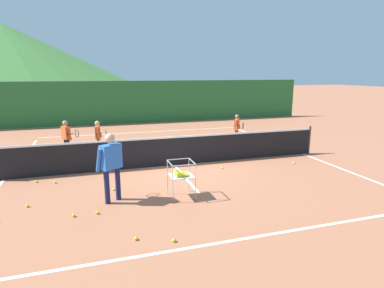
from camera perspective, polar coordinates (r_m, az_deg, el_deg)
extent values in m
plane|color=#A86647|center=(10.46, -3.28, -3.84)|extent=(120.00, 120.00, 0.00)
cube|color=white|center=(6.08, 8.75, -16.73)|extent=(10.03, 0.08, 0.01)
cube|color=white|center=(16.43, -8.57, 2.15)|extent=(10.03, 0.08, 0.01)
cube|color=white|center=(10.52, -30.97, -5.59)|extent=(0.08, 11.25, 0.01)
cube|color=white|center=(12.60, 19.44, -1.68)|extent=(0.08, 11.25, 0.01)
cube|color=white|center=(10.46, -3.28, -3.82)|extent=(0.08, 5.29, 0.01)
cylinder|color=#333338|center=(12.63, 20.50, 0.70)|extent=(0.08, 0.08, 1.05)
cube|color=black|center=(10.34, -3.31, -1.40)|extent=(10.43, 0.02, 0.92)
cube|color=white|center=(10.24, -3.35, 1.24)|extent=(10.43, 0.03, 0.06)
cylinder|color=#191E4C|center=(7.59, -15.18, -7.53)|extent=(0.12, 0.12, 0.82)
cylinder|color=#191E4C|center=(7.77, -13.30, -6.97)|extent=(0.12, 0.12, 0.82)
cube|color=blue|center=(7.48, -14.52, -2.23)|extent=(0.53, 0.46, 0.57)
sphere|color=#DBAD84|center=(7.38, -14.70, 1.03)|extent=(0.23, 0.23, 0.23)
cylinder|color=blue|center=(7.39, -16.56, -2.82)|extent=(0.19, 0.23, 0.56)
cylinder|color=blue|center=(7.68, -13.01, -2.07)|extent=(0.17, 0.19, 0.56)
torus|color=#262628|center=(7.89, -14.15, -2.07)|extent=(0.26, 0.18, 0.29)
cylinder|color=black|center=(7.70, -13.06, -2.38)|extent=(0.14, 0.20, 0.03)
cylinder|color=black|center=(12.41, -21.94, -0.54)|extent=(0.10, 0.10, 0.66)
cylinder|color=black|center=(12.19, -21.46, -0.73)|extent=(0.10, 0.10, 0.66)
cube|color=#E55926|center=(12.19, -21.92, 1.92)|extent=(0.34, 0.43, 0.46)
sphere|color=tan|center=(12.14, -22.05, 3.54)|extent=(0.18, 0.18, 0.18)
cylinder|color=#E55926|center=(12.42, -22.09, 1.96)|extent=(0.19, 0.15, 0.45)
cylinder|color=#E55926|center=(12.01, -21.33, 1.66)|extent=(0.15, 0.13, 0.45)
torus|color=#262628|center=(12.12, -20.18, 1.84)|extent=(0.16, 0.27, 0.29)
cylinder|color=black|center=(12.02, -21.23, 1.67)|extent=(0.21, 0.13, 0.03)
cylinder|color=navy|center=(12.33, -16.56, -0.29)|extent=(0.09, 0.09, 0.63)
cylinder|color=navy|center=(12.09, -16.59, -0.54)|extent=(0.09, 0.09, 0.63)
cube|color=#E55926|center=(12.10, -16.74, 2.06)|extent=(0.19, 0.38, 0.44)
sphere|color=#DBAD84|center=(12.05, -16.84, 3.62)|extent=(0.17, 0.17, 0.17)
cylinder|color=#E55926|center=(12.32, -16.44, 2.13)|extent=(0.17, 0.08, 0.43)
cylinder|color=#E55926|center=(11.89, -16.61, 1.73)|extent=(0.13, 0.07, 0.43)
torus|color=#262628|center=(11.88, -15.32, 1.83)|extent=(0.04, 0.29, 0.29)
cylinder|color=black|center=(11.89, -16.50, 1.77)|extent=(0.22, 0.04, 0.03)
cylinder|color=navy|center=(13.87, 8.14, 1.50)|extent=(0.09, 0.09, 0.62)
cylinder|color=navy|center=(13.64, 7.98, 1.32)|extent=(0.09, 0.09, 0.62)
cube|color=#E55926|center=(13.66, 8.13, 3.59)|extent=(0.35, 0.40, 0.44)
sphere|color=#996B4C|center=(13.61, 8.17, 4.96)|extent=(0.17, 0.17, 0.17)
cylinder|color=#E55926|center=(13.86, 8.48, 3.60)|extent=(0.18, 0.15, 0.43)
cylinder|color=#E55926|center=(13.45, 8.11, 3.31)|extent=(0.14, 0.13, 0.43)
torus|color=#262628|center=(13.41, 9.24, 3.28)|extent=(0.18, 0.25, 0.29)
cylinder|color=black|center=(13.45, 8.21, 3.34)|extent=(0.20, 0.15, 0.03)
cylinder|color=#B7B7BC|center=(7.90, -4.48, -6.03)|extent=(0.02, 0.02, 0.89)
cylinder|color=#B7B7BC|center=(8.03, -0.56, -5.67)|extent=(0.02, 0.02, 0.89)
cylinder|color=#B7B7BC|center=(7.38, -3.50, -7.38)|extent=(0.02, 0.02, 0.89)
cylinder|color=#B7B7BC|center=(7.53, 0.67, -6.96)|extent=(0.02, 0.02, 0.89)
cube|color=#B7B7BC|center=(7.67, -1.97, -5.75)|extent=(0.56, 0.56, 0.01)
cube|color=#B7B7BC|center=(7.83, -2.53, -2.77)|extent=(0.56, 0.02, 0.02)
cube|color=#B7B7BC|center=(7.31, -1.41, -3.89)|extent=(0.56, 0.02, 0.02)
cube|color=#B7B7BC|center=(7.50, -4.06, -3.48)|extent=(0.02, 0.56, 0.02)
cube|color=#B7B7BC|center=(7.64, 0.03, -3.14)|extent=(0.02, 0.56, 0.02)
sphere|color=yellow|center=(7.52, -2.64, -5.89)|extent=(0.07, 0.07, 0.07)
sphere|color=yellow|center=(7.57, -2.76, -5.72)|extent=(0.07, 0.07, 0.07)
sphere|color=yellow|center=(7.63, -2.89, -5.60)|extent=(0.07, 0.07, 0.07)
sphere|color=yellow|center=(7.69, -2.99, -5.46)|extent=(0.07, 0.07, 0.07)
sphere|color=yellow|center=(7.75, -3.12, -5.31)|extent=(0.07, 0.07, 0.07)
sphere|color=yellow|center=(7.52, -2.15, -5.83)|extent=(0.07, 0.07, 0.07)
sphere|color=yellow|center=(7.59, -2.29, -5.69)|extent=(0.07, 0.07, 0.07)
sphere|color=yellow|center=(7.65, -2.41, -5.55)|extent=(0.07, 0.07, 0.07)
sphere|color=yellow|center=(7.70, -2.53, -5.39)|extent=(0.07, 0.07, 0.07)
sphere|color=yellow|center=(7.76, -2.69, -5.26)|extent=(0.07, 0.07, 0.07)
sphere|color=yellow|center=(7.54, -1.71, -5.77)|extent=(0.07, 0.07, 0.07)
sphere|color=yellow|center=(7.59, -1.87, -5.66)|extent=(0.07, 0.07, 0.07)
sphere|color=yellow|center=(7.66, -1.99, -5.47)|extent=(0.07, 0.07, 0.07)
sphere|color=yellow|center=(7.72, -2.15, -5.34)|extent=(0.07, 0.07, 0.07)
sphere|color=yellow|center=(7.78, -2.27, -5.24)|extent=(0.07, 0.07, 0.07)
sphere|color=yellow|center=(7.55, -1.24, -5.76)|extent=(0.07, 0.07, 0.07)
sphere|color=yellow|center=(7.61, -1.38, -5.62)|extent=(0.07, 0.07, 0.07)
sphere|color=yellow|center=(7.67, -1.46, -5.46)|extent=(0.07, 0.07, 0.07)
sphere|color=yellow|center=(7.74, -1.66, -5.34)|extent=(0.07, 0.07, 0.07)
sphere|color=yellow|center=(7.79, -1.72, -5.21)|extent=(0.07, 0.07, 0.07)
sphere|color=yellow|center=(7.57, -0.81, -5.71)|extent=(0.07, 0.07, 0.07)
sphere|color=yellow|center=(7.64, -0.88, -5.58)|extent=(0.07, 0.07, 0.07)
sphere|color=yellow|center=(7.69, -1.05, -5.42)|extent=(0.07, 0.07, 0.07)
sphere|color=yellow|center=(7.76, -1.18, -5.26)|extent=(0.07, 0.07, 0.07)
sphere|color=yellow|center=(7.81, -1.28, -5.16)|extent=(0.07, 0.07, 0.07)
sphere|color=yellow|center=(7.49, -2.64, -5.47)|extent=(0.07, 0.07, 0.07)
sphere|color=yellow|center=(7.55, -2.81, -5.32)|extent=(0.07, 0.07, 0.07)
sphere|color=yellow|center=(7.61, -2.90, -5.22)|extent=(0.07, 0.07, 0.07)
sphere|color=yellow|center=(7.67, -3.06, -5.06)|extent=(0.07, 0.07, 0.07)
sphere|color=yellow|center=(7.73, -3.14, -4.91)|extent=(0.07, 0.07, 0.07)
sphere|color=yellow|center=(7.50, -2.18, -5.47)|extent=(0.07, 0.07, 0.07)
sphere|color=yellow|center=(7.57, -2.30, -5.28)|extent=(0.07, 0.07, 0.07)
sphere|color=yellow|center=(7.62, -2.43, -5.19)|extent=(0.07, 0.07, 0.07)
sphere|color=yellow|center=(7.69, -2.61, -5.04)|extent=(0.07, 0.07, 0.07)
sphere|color=yellow|center=(7.74, -2.69, -4.87)|extent=(0.07, 0.07, 0.07)
sphere|color=yellow|center=(7.52, -1.74, -5.39)|extent=(0.07, 0.07, 0.07)
sphere|color=yellow|center=(8.19, -27.74, -9.89)|extent=(0.07, 0.07, 0.07)
sphere|color=yellow|center=(5.94, -3.33, -17.03)|extent=(0.07, 0.07, 0.07)
sphere|color=yellow|center=(9.54, -23.60, -6.36)|extent=(0.07, 0.07, 0.07)
sphere|color=yellow|center=(10.10, 5.49, -4.30)|extent=(0.07, 0.07, 0.07)
sphere|color=yellow|center=(6.07, -10.15, -16.50)|extent=(0.07, 0.07, 0.07)
sphere|color=yellow|center=(7.28, -20.68, -12.03)|extent=(0.07, 0.07, 0.07)
sphere|color=yellow|center=(7.25, -16.81, -11.82)|extent=(0.07, 0.07, 0.07)
sphere|color=yellow|center=(11.10, 17.95, -3.30)|extent=(0.07, 0.07, 0.07)
sphere|color=yellow|center=(9.84, -26.40, -6.07)|extent=(0.07, 0.07, 0.07)
sphere|color=yellow|center=(8.50, -14.03, -7.96)|extent=(0.07, 0.07, 0.07)
cube|color=#286B33|center=(19.48, -10.19, 7.50)|extent=(22.06, 0.08, 2.54)
cone|color=#427A38|center=(81.34, -31.38, 13.67)|extent=(58.59, 58.59, 13.71)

